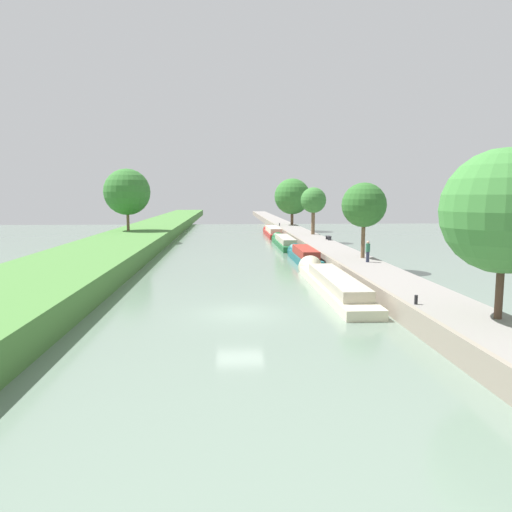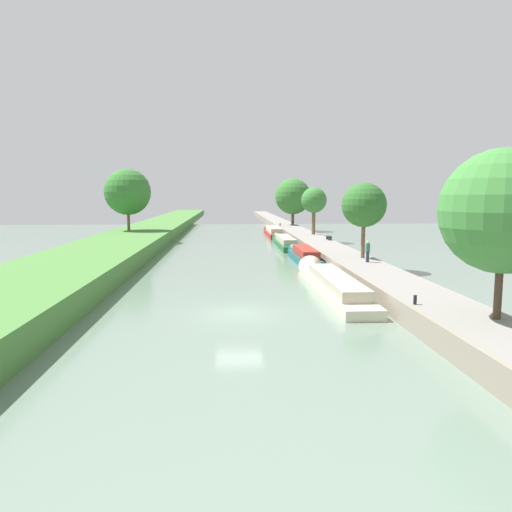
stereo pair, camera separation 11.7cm
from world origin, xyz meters
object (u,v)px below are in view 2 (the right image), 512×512
Objects in this scene: narrowboat_red at (273,232)px; mooring_bollard_far at (280,224)px; narrowboat_teal at (304,256)px; narrowboat_cream at (330,282)px; person_walking at (368,251)px; narrowboat_green at (284,242)px; mooring_bollard_near at (415,300)px; park_bench at (329,237)px.

mooring_bollard_far is (1.85, 6.85, 0.74)m from narrowboat_red.
narrowboat_teal is 36.57m from mooring_bollard_far.
narrowboat_cream is at bearing -90.26° from narrowboat_red.
person_walking reaches higher than narrowboat_cream.
narrowboat_teal is (0.33, 13.60, 0.09)m from narrowboat_cream.
narrowboat_green is 37.38m from mooring_bollard_near.
mooring_bollard_near is 59.67m from mooring_bollard_far.
park_bench is (2.86, -26.16, 0.12)m from mooring_bollard_far.
person_walking is at bearing -87.54° from mooring_bollard_far.
narrowboat_green is 32.04× the size of mooring_bollard_far.
mooring_bollard_near is at bearing -85.76° from narrowboat_teal.
mooring_bollard_near reaches higher than narrowboat_teal.
narrowboat_green is at bearing 92.91° from mooring_bollard_near.
narrowboat_cream is 1.15× the size of narrowboat_green.
mooring_bollard_near is (1.90, -37.33, 0.80)m from narrowboat_green.
narrowboat_green is 8.68× the size of person_walking.
park_bench reaches higher than mooring_bollard_far.
narrowboat_teal is at bearing -92.69° from mooring_bollard_far.
narrowboat_red is at bearing 103.71° from park_bench.
person_walking reaches higher than narrowboat_red.
narrowboat_cream is at bearing -90.30° from narrowboat_green.
mooring_bollard_far is at bearing 92.46° from person_walking.
narrowboat_cream is at bearing -128.21° from person_walking.
park_bench is (2.86, 33.51, 0.12)m from mooring_bollard_near.
person_walking is 18.94m from park_bench.
narrowboat_teal reaches higher than narrowboat_cream.
narrowboat_cream is 1.51× the size of narrowboat_teal.
narrowboat_cream is 1.16× the size of narrowboat_red.
park_bench is at bearing -76.29° from narrowboat_red.
park_bench reaches higher than narrowboat_teal.
person_walking is (3.83, -22.73, 1.45)m from narrowboat_green.
person_walking reaches higher than narrowboat_teal.
narrowboat_green is 1.01× the size of narrowboat_red.
mooring_bollard_near is at bearing -94.88° from park_bench.
narrowboat_red is 19.90m from park_bench.
narrowboat_cream is at bearing -92.33° from mooring_bollard_far.
narrowboat_cream is 10.02× the size of person_walking.
mooring_bollard_near is at bearing -77.92° from narrowboat_cream.
person_walking is at bearing -66.87° from narrowboat_teal.
person_walking is at bearing -80.43° from narrowboat_green.
narrowboat_cream is 43.28m from narrowboat_red.
mooring_bollard_far is at bearing 74.91° from narrowboat_red.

